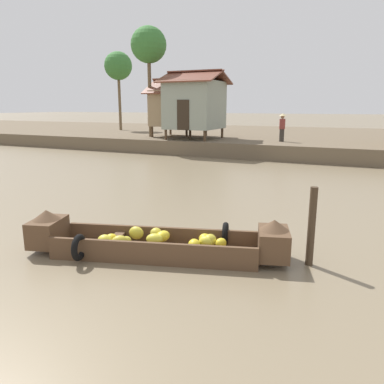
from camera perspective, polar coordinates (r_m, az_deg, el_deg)
ground_plane at (r=12.28m, az=7.65°, el=-1.12°), size 300.00×300.00×0.00m
riverbank_strip at (r=30.62m, az=18.42°, el=7.55°), size 160.00×20.00×0.88m
banana_boat at (r=7.62m, az=-5.50°, el=-7.53°), size 5.24×2.43×0.86m
stilt_house_left at (r=26.55m, az=-1.92°, el=12.76°), size 3.98×3.55×3.97m
stilt_house_mid_left at (r=24.60m, az=0.45°, el=13.23°), size 3.76×3.92×4.29m
palm_tree_mid at (r=34.79m, az=-11.17°, el=18.24°), size 2.40×2.40×6.70m
palm_tree_far at (r=26.86m, az=-6.62°, el=21.23°), size 2.38×2.38×7.26m
vendor_person at (r=23.31m, az=13.57°, el=9.74°), size 0.44×0.44×1.66m
mooring_post at (r=7.37m, az=17.74°, el=-5.05°), size 0.14×0.14×1.52m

